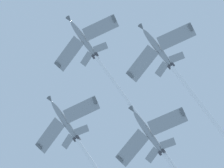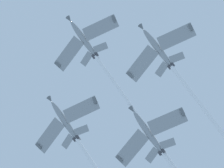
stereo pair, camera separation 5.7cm
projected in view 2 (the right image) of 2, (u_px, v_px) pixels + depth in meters
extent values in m
ellipsoid|color=gray|center=(83.00, 38.00, 133.50)|extent=(8.22, 9.67, 7.08)
cone|color=#595E60|center=(69.00, 19.00, 135.59)|extent=(2.18, 2.30, 1.83)
ellipsoid|color=black|center=(79.00, 33.00, 134.72)|extent=(2.58, 2.87, 2.16)
cube|color=gray|center=(101.00, 28.00, 132.34)|extent=(8.02, 9.12, 1.94)
cube|color=#595E60|center=(114.00, 18.00, 131.73)|extent=(1.72, 1.54, 0.99)
cube|color=gray|center=(69.00, 54.00, 133.96)|extent=(9.53, 6.71, 1.94)
cube|color=#595E60|center=(57.00, 64.00, 134.61)|extent=(1.32, 1.77, 0.99)
cube|color=gray|center=(100.00, 48.00, 131.58)|extent=(3.35, 3.91, 1.02)
cube|color=gray|center=(87.00, 59.00, 132.28)|extent=(3.95, 2.82, 1.02)
cube|color=#595E60|center=(95.00, 54.00, 133.31)|extent=(2.31, 2.81, 3.62)
cylinder|color=#38383D|center=(96.00, 54.00, 131.52)|extent=(1.42, 1.49, 1.19)
cylinder|color=#38383D|center=(94.00, 57.00, 131.65)|extent=(1.42, 1.49, 1.19)
cylinder|color=white|center=(135.00, 111.00, 126.05)|extent=(19.99, 24.58, 17.89)
ellipsoid|color=gray|center=(157.00, 48.00, 127.42)|extent=(8.26, 9.68, 7.00)
cone|color=#595E60|center=(142.00, 27.00, 129.46)|extent=(2.18, 2.29, 1.82)
ellipsoid|color=black|center=(153.00, 42.00, 128.62)|extent=(2.59, 2.87, 2.14)
cube|color=gray|center=(176.00, 37.00, 126.27)|extent=(8.01, 9.14, 1.92)
cube|color=#595E60|center=(191.00, 27.00, 125.67)|extent=(1.73, 1.54, 0.98)
cube|color=gray|center=(142.00, 64.00, 127.88)|extent=(9.53, 6.74, 1.92)
cube|color=#595E60|center=(130.00, 75.00, 128.53)|extent=(1.32, 1.78, 0.98)
cube|color=gray|center=(177.00, 58.00, 125.54)|extent=(3.35, 3.92, 1.01)
cube|color=gray|center=(162.00, 69.00, 126.24)|extent=(3.95, 2.83, 1.01)
cube|color=#595E60|center=(170.00, 64.00, 127.27)|extent=(2.31, 2.80, 3.61)
cylinder|color=#38383D|center=(173.00, 65.00, 125.48)|extent=(1.42, 1.48, 1.18)
cylinder|color=#38383D|center=(170.00, 67.00, 125.62)|extent=(1.42, 1.48, 1.18)
cylinder|color=white|center=(220.00, 130.00, 119.69)|extent=(22.01, 26.86, 19.28)
ellipsoid|color=gray|center=(64.00, 120.00, 131.37)|extent=(8.06, 9.71, 7.21)
cone|color=#595E60|center=(50.00, 100.00, 133.57)|extent=(2.17, 2.30, 1.84)
ellipsoid|color=black|center=(61.00, 114.00, 132.62)|extent=(2.55, 2.88, 2.19)
cube|color=gray|center=(81.00, 110.00, 130.19)|extent=(8.08, 9.07, 1.98)
cube|color=#595E60|center=(95.00, 100.00, 129.57)|extent=(1.70, 1.55, 1.01)
cube|color=gray|center=(50.00, 135.00, 131.84)|extent=(9.53, 6.59, 1.98)
cube|color=#595E60|center=(38.00, 146.00, 132.49)|extent=(1.30, 1.76, 1.01)
cube|color=gray|center=(81.00, 130.00, 129.38)|extent=(3.37, 3.90, 1.04)
cube|color=gray|center=(68.00, 141.00, 130.09)|extent=(3.94, 2.76, 1.04)
cube|color=#595E60|center=(76.00, 136.00, 131.10)|extent=(2.28, 2.86, 3.63)
cylinder|color=#38383D|center=(77.00, 137.00, 129.31)|extent=(1.41, 1.49, 1.19)
cylinder|color=#38383D|center=(75.00, 139.00, 129.45)|extent=(1.41, 1.49, 1.19)
ellipsoid|color=gray|center=(148.00, 132.00, 123.68)|extent=(8.31, 9.60, 7.06)
cone|color=#595E60|center=(132.00, 110.00, 125.76)|extent=(2.19, 2.29, 1.83)
ellipsoid|color=black|center=(143.00, 125.00, 124.90)|extent=(2.60, 2.86, 2.16)
cube|color=gray|center=(167.00, 122.00, 122.54)|extent=(7.95, 9.16, 1.94)
cube|color=#595E60|center=(182.00, 112.00, 121.94)|extent=(1.73, 1.53, 0.99)
cube|color=gray|center=(132.00, 148.00, 124.14)|extent=(9.52, 6.80, 1.94)
cube|color=#595E60|center=(119.00, 159.00, 124.77)|extent=(1.33, 1.77, 0.99)
cube|color=gray|center=(168.00, 144.00, 121.79)|extent=(3.32, 3.92, 1.02)
cube|color=gray|center=(152.00, 155.00, 122.47)|extent=(3.95, 2.85, 1.02)
cube|color=#595E60|center=(161.00, 149.00, 123.51)|extent=(2.34, 2.79, 3.62)
cylinder|color=#38383D|center=(163.00, 151.00, 121.72)|extent=(1.42, 1.48, 1.19)
cylinder|color=#38383D|center=(160.00, 153.00, 121.86)|extent=(1.42, 1.48, 1.19)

